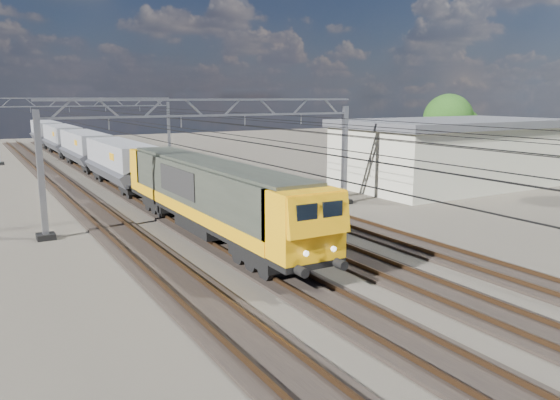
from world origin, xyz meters
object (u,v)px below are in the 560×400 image
locomotive (209,193)px  catenary_gantry_mid (215,154)px  hopper_wagon_fourth (46,131)px  industrial_shed (452,152)px  hopper_wagon_third (62,138)px  hopper_wagon_lead (121,161)px  hopper_wagon_mid (85,147)px  catenary_gantry_far (89,126)px  tree_far (452,121)px

locomotive → catenary_gantry_mid: bearing=61.7°
hopper_wagon_fourth → industrial_shed: bearing=-66.3°
industrial_shed → hopper_wagon_third: bearing=120.7°
hopper_wagon_lead → hopper_wagon_mid: same height
catenary_gantry_far → hopper_wagon_fourth: catenary_gantry_far is taller
hopper_wagon_third → industrial_shed: bearing=-59.3°
locomotive → hopper_wagon_third: bearing=90.0°
tree_far → hopper_wagon_third: bearing=134.8°
catenary_gantry_mid → industrial_shed: 22.12m
hopper_wagon_mid → catenary_gantry_far: bearing=75.7°
catenary_gantry_far → hopper_wagon_third: size_ratio=1.53×
catenary_gantry_mid → industrial_shed: catenary_gantry_mid is taller
locomotive → tree_far: (32.32, 13.50, 2.46)m
catenary_gantry_mid → tree_far: tree_far is taller
catenary_gantry_mid → hopper_wagon_lead: (-2.00, 13.98, -1.67)m
catenary_gantry_far → tree_far: tree_far is taller
hopper_wagon_third → hopper_wagon_fourth: bearing=90.0°
catenary_gantry_mid → hopper_wagon_fourth: catenary_gantry_mid is taller
catenary_gantry_far → industrial_shed: bearing=-57.1°
hopper_wagon_lead → hopper_wagon_fourth: bearing=90.0°
catenary_gantry_mid → catenary_gantry_far: (0.00, 36.00, 0.00)m
catenary_gantry_far → locomotive: 39.80m
catenary_gantry_mid → locomotive: size_ratio=0.94×
hopper_wagon_lead → hopper_wagon_mid: 14.20m
hopper_wagon_lead → hopper_wagon_mid: size_ratio=1.00×
hopper_wagon_mid → hopper_wagon_fourth: bearing=90.0°
industrial_shed → locomotive: bearing=-166.6°
locomotive → hopper_wagon_mid: bearing=90.0°
hopper_wagon_fourth → industrial_shed: 59.63m
locomotive → hopper_wagon_third: 46.10m
hopper_wagon_lead → catenary_gantry_mid: bearing=-81.9°
catenary_gantry_mid → hopper_wagon_mid: bearing=94.1°
hopper_wagon_third → industrial_shed: 46.98m
hopper_wagon_mid → industrial_shed: 35.52m
catenary_gantry_far → locomotive: size_ratio=0.94×
catenary_gantry_mid → hopper_wagon_third: size_ratio=1.53×
hopper_wagon_third → industrial_shed: (24.00, -40.38, 0.49)m
locomotive → tree_far: bearing=22.7°
locomotive → hopper_wagon_lead: locomotive is taller
industrial_shed → tree_far: tree_far is taller
tree_far → industrial_shed: bearing=-136.9°
hopper_wagon_mid → tree_far: tree_far is taller
hopper_wagon_third → tree_far: tree_far is taller
hopper_wagon_third → tree_far: (32.32, -32.59, 2.55)m
hopper_wagon_fourth → tree_far: 56.92m
hopper_wagon_fourth → catenary_gantry_mid: bearing=-88.0°
industrial_shed → tree_far: bearing=43.1°
locomotive → tree_far: 35.11m
catenary_gantry_far → catenary_gantry_mid: bearing=-90.0°
hopper_wagon_mid → tree_far: size_ratio=1.73×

